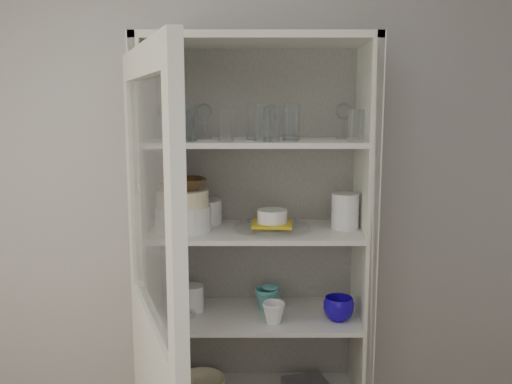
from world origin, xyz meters
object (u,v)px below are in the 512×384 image
at_px(goblet_3, 344,119).
at_px(cream_bowl, 183,198).
at_px(yellow_trivet, 272,224).
at_px(white_canister, 193,298).
at_px(cupboard_door, 156,381).
at_px(mug_teal, 267,299).
at_px(pantry_cabinet, 256,292).
at_px(goblet_2, 271,120).
at_px(glass_platter, 272,227).
at_px(mug_blue, 339,309).
at_px(teal_jar, 270,297).
at_px(measuring_cups, 180,313).
at_px(plate_stack_back, 199,211).
at_px(terracotta_bowl, 182,184).
at_px(goblet_1, 204,119).
at_px(plate_stack_front, 183,218).
at_px(white_ramekin, 272,216).
at_px(grey_bowl_stack, 345,211).
at_px(goblet_0, 166,118).
at_px(mug_white, 273,313).

xyz_separation_m(goblet_3, cream_bowl, (-0.72, -0.11, -0.34)).
distance_m(yellow_trivet, white_canister, 0.52).
bearing_deg(cupboard_door, mug_teal, 129.94).
relative_size(pantry_cabinet, cupboard_door, 1.05).
height_order(goblet_2, goblet_3, goblet_3).
height_order(glass_platter, mug_blue, glass_platter).
distance_m(cream_bowl, teal_jar, 0.64).
bearing_deg(glass_platter, mug_blue, -12.88).
bearing_deg(mug_blue, measuring_cups, -178.39).
relative_size(plate_stack_back, measuring_cups, 2.27).
bearing_deg(plate_stack_back, mug_teal, -12.82).
distance_m(goblet_2, terracotta_bowl, 0.50).
distance_m(goblet_3, terracotta_bowl, 0.78).
bearing_deg(teal_jar, terracotta_bowl, -164.77).
xyz_separation_m(goblet_1, yellow_trivet, (0.31, -0.11, -0.46)).
bearing_deg(pantry_cabinet, plate_stack_front, -162.15).
xyz_separation_m(cream_bowl, yellow_trivet, (0.40, 0.02, -0.12)).
distance_m(terracotta_bowl, white_ramekin, 0.42).
xyz_separation_m(mug_teal, white_canister, (-0.34, -0.01, 0.01)).
distance_m(pantry_cabinet, mug_teal, 0.06).
xyz_separation_m(cupboard_door, glass_platter, (0.42, 0.63, 0.40)).
bearing_deg(teal_jar, white_ramekin, -86.97).
bearing_deg(white_ramekin, grey_bowl_stack, 3.34).
bearing_deg(plate_stack_front, yellow_trivet, 2.94).
distance_m(goblet_0, mug_blue, 1.16).
distance_m(goblet_1, teal_jar, 0.89).
bearing_deg(plate_stack_front, cupboard_door, -92.19).
height_order(pantry_cabinet, teal_jar, pantry_cabinet).
xyz_separation_m(cream_bowl, mug_blue, (0.69, -0.05, -0.49)).
xyz_separation_m(terracotta_bowl, glass_platter, (0.40, 0.02, -0.20)).
bearing_deg(measuring_cups, goblet_0, 112.26).
bearing_deg(cream_bowl, pantry_cabinet, 17.85).
relative_size(cupboard_door, yellow_trivet, 11.40).
xyz_separation_m(goblet_2, mug_blue, (0.30, -0.18, -0.83)).
distance_m(goblet_1, mug_white, 0.92).
relative_size(pantry_cabinet, goblet_3, 11.95).
bearing_deg(cream_bowl, white_ramekin, 2.94).
xyz_separation_m(terracotta_bowl, measuring_cups, (-0.02, -0.01, -0.59)).
xyz_separation_m(pantry_cabinet, grey_bowl_stack, (0.40, -0.06, 0.40)).
height_order(glass_platter, grey_bowl_stack, grey_bowl_stack).
height_order(goblet_0, goblet_2, goblet_0).
bearing_deg(plate_stack_back, goblet_2, -2.37).
bearing_deg(measuring_cups, plate_stack_front, 19.68).
relative_size(measuring_cups, white_canister, 0.78).
distance_m(mug_blue, teal_jar, 0.34).
xyz_separation_m(goblet_2, mug_teal, (-0.02, -0.06, -0.83)).
height_order(plate_stack_back, teal_jar, plate_stack_back).
distance_m(goblet_3, white_canister, 1.08).
bearing_deg(mug_blue, pantry_cabinet, 162.42).
distance_m(pantry_cabinet, yellow_trivet, 0.36).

